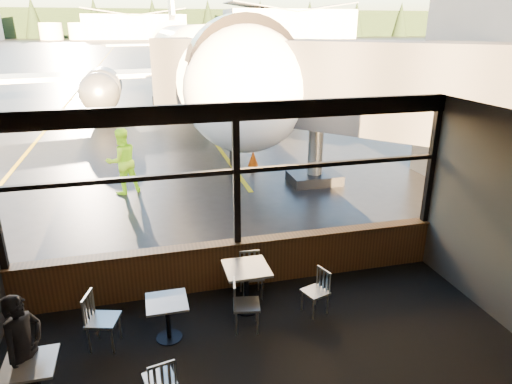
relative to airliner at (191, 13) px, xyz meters
name	(u,v)px	position (x,y,z in m)	size (l,w,h in m)	color
ground_plane	(139,46)	(-1.68, 100.50, -5.38)	(520.00, 520.00, 0.00)	black
ceiling	(293,145)	(-1.68, -22.50, -1.88)	(8.00, 6.00, 0.04)	#38332D
window_sill	(238,264)	(-1.68, -19.50, -4.93)	(8.00, 0.28, 0.90)	#543419
window_header	(235,112)	(-1.68, -19.50, -2.03)	(8.00, 0.18, 0.30)	black
mullion_centre	(236,177)	(-1.68, -19.50, -3.18)	(0.12, 0.12, 2.60)	black
mullion_right	(432,161)	(2.27, -19.50, -3.18)	(0.12, 0.12, 2.60)	black
window_transom	(236,171)	(-1.68, -19.50, -3.08)	(8.00, 0.10, 0.08)	black
airliner	(191,13)	(0.00, 0.00, 0.00)	(29.35, 35.22, 10.76)	white
jet_bridge	(314,103)	(1.92, -14.00, -2.88)	(9.39, 11.47, 5.01)	#28282A
cafe_table_near	(247,288)	(-1.70, -20.32, -4.97)	(0.75, 0.75, 0.83)	gray
cafe_table_mid	(168,320)	(-3.09, -20.80, -5.03)	(0.63, 0.63, 0.69)	#AAA59D
chair_near_e	(315,292)	(-0.59, -20.72, -4.98)	(0.44, 0.44, 0.81)	beige
chair_near_w	(246,305)	(-1.83, -20.86, -4.93)	(0.49, 0.49, 0.89)	beige
chair_near_n	(251,276)	(-1.53, -19.95, -4.95)	(0.47, 0.47, 0.86)	beige
chair_mid_s	(160,380)	(-3.30, -22.15, -4.98)	(0.44, 0.44, 0.81)	beige
chair_mid_w	(103,320)	(-4.06, -20.73, -4.91)	(0.51, 0.51, 0.93)	#B6B1A4
passenger	(25,350)	(-4.94, -21.62, -4.59)	(0.58, 0.38, 1.59)	black
ground_crew	(122,161)	(-3.85, -13.57, -4.40)	(0.95, 0.74, 1.96)	#BFF219
cone_nose	(253,158)	(0.56, -11.80, -5.11)	(0.38, 0.38, 0.53)	#E94C07
hangar_mid	(135,26)	(-1.68, 165.50, -0.38)	(38.00, 15.00, 10.00)	silver
hangar_right	(289,23)	(58.32, 158.50, 0.62)	(50.00, 20.00, 12.00)	silver
fuel_tank_a	(51,31)	(-31.68, 162.50, -2.38)	(8.00, 8.00, 6.00)	silver
fuel_tank_b	(80,31)	(-21.68, 162.50, -2.38)	(8.00, 8.00, 6.00)	silver
fuel_tank_c	(108,31)	(-11.68, 162.50, -2.38)	(8.00, 8.00, 6.00)	silver
treeline	(134,23)	(-1.68, 190.50, 0.62)	(360.00, 3.00, 12.00)	black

